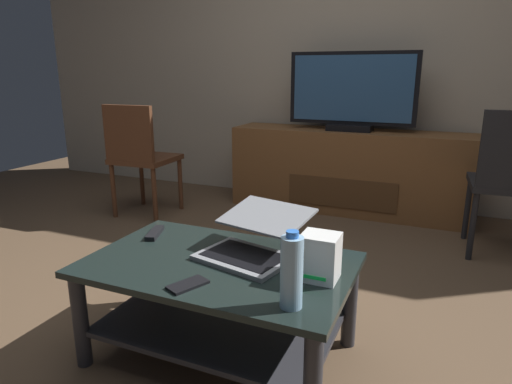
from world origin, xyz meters
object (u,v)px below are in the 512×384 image
television (352,93)px  tv_remote (155,233)px  dining_chair (512,177)px  water_bottle_near (292,272)px  router_box (320,257)px  coffee_table (219,291)px  cell_phone (188,285)px  laptop (253,240)px  media_cabinet (348,171)px  side_chair (140,154)px

television → tv_remote: television is taller
dining_chair → water_bottle_near: 1.95m
television → router_box: 2.21m
coffee_table → water_bottle_near: size_ratio=4.07×
dining_chair → cell_phone: size_ratio=6.55×
laptop → media_cabinet: bearing=91.4°
coffee_table → television: (0.05, 2.14, 0.68)m
dining_chair → cell_phone: dining_chair is taller
television → water_bottle_near: television is taller
water_bottle_near → router_box: bearing=82.9°
media_cabinet → water_bottle_near: size_ratio=7.54×
laptop → water_bottle_near: 0.43m
router_box → water_bottle_near: size_ratio=0.66×
side_chair → tv_remote: bearing=-50.2°
coffee_table → television: size_ratio=1.04×
coffee_table → water_bottle_near: bearing=-29.8°
media_cabinet → tv_remote: media_cabinet is taller
router_box → side_chair: bearing=143.4°
tv_remote → router_box: bearing=-28.3°
television → dining_chair: bearing=-27.4°
media_cabinet → laptop: size_ratio=4.06×
coffee_table → cell_phone: bearing=-90.6°
television → laptop: size_ratio=2.12×
television → router_box: (0.35, -2.13, -0.46)m
cell_phone → television: bearing=112.8°
router_box → television: bearing=99.4°
dining_chair → router_box: dining_chair is taller
television → tv_remote: bearing=-102.6°
television → water_bottle_near: (0.32, -2.36, -0.43)m
media_cabinet → dining_chair: size_ratio=2.08×
dining_chair → water_bottle_near: (-0.78, -1.78, 0.02)m
dining_chair → router_box: (-0.75, -1.56, -0.02)m
water_bottle_near → tv_remote: water_bottle_near is taller
water_bottle_near → tv_remote: (-0.77, 0.35, -0.11)m
router_box → tv_remote: bearing=171.0°
coffee_table → tv_remote: (-0.40, 0.14, 0.14)m
dining_chair → tv_remote: size_ratio=5.73×
dining_chair → tv_remote: (-1.55, -1.43, -0.09)m
coffee_table → dining_chair: size_ratio=1.12×
router_box → laptop: bearing=161.5°
television → side_chair: 1.72m
coffee_table → cell_phone: (-0.00, -0.22, 0.13)m
side_chair → tv_remote: side_chair is taller
side_chair → router_box: bearing=-36.6°
coffee_table → tv_remote: bearing=160.5°
dining_chair → laptop: size_ratio=1.95×
media_cabinet → laptop: media_cabinet is taller
media_cabinet → television: bearing=-90.0°
dining_chair → laptop: bearing=-125.8°
router_box → media_cabinet: bearing=99.3°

